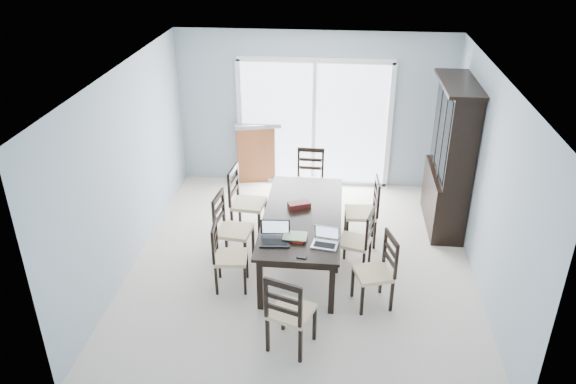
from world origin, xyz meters
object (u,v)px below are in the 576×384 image
(chair_left_far, at_px, (242,194))
(chair_right_mid, at_px, (362,235))
(china_hutch, at_px, (450,159))
(chair_end_near, at_px, (288,307))
(laptop_silver, at_px, (325,242))
(chair_right_near, at_px, (381,263))
(cell_phone, at_px, (302,257))
(chair_left_near, at_px, (223,249))
(dining_table, at_px, (302,219))
(game_box, at_px, (299,205))
(chair_end_far, at_px, (310,173))
(chair_right_far, at_px, (368,204))
(hot_tub, at_px, (287,134))
(chair_left_mid, at_px, (227,221))
(laptop_dark, at_px, (275,238))

(chair_left_far, bearing_deg, chair_right_mid, 70.40)
(china_hutch, xyz_separation_m, chair_end_near, (-2.05, -2.94, -0.47))
(chair_left_far, height_order, laptop_silver, chair_left_far)
(chair_right_near, relative_size, cell_phone, 9.45)
(chair_right_near, height_order, cell_phone, chair_right_near)
(chair_left_near, bearing_deg, dining_table, 117.60)
(dining_table, xyz_separation_m, game_box, (-0.06, 0.19, 0.11))
(dining_table, height_order, game_box, game_box)
(china_hutch, height_order, chair_end_near, china_hutch)
(chair_end_far, height_order, cell_phone, chair_end_far)
(chair_left_far, bearing_deg, laptop_silver, 46.59)
(chair_end_far, xyz_separation_m, game_box, (-0.06, -1.42, 0.19))
(chair_end_near, distance_m, game_box, 1.89)
(chair_right_near, distance_m, chair_end_near, 1.38)
(chair_end_near, xyz_separation_m, chair_end_far, (0.03, 3.29, -0.00))
(dining_table, height_order, chair_end_far, chair_end_far)
(laptop_silver, relative_size, cell_phone, 2.93)
(chair_right_near, xyz_separation_m, game_box, (-1.04, 0.94, 0.22))
(chair_end_near, bearing_deg, laptop_silver, 90.14)
(dining_table, relative_size, cell_phone, 19.40)
(chair_right_far, distance_m, hot_tub, 3.10)
(dining_table, distance_m, chair_right_near, 1.25)
(chair_end_far, distance_m, laptop_silver, 2.36)
(chair_right_mid, bearing_deg, chair_left_near, 122.09)
(chair_left_mid, relative_size, game_box, 3.94)
(chair_left_mid, relative_size, chair_right_near, 1.06)
(chair_right_near, distance_m, chair_right_mid, 0.70)
(china_hutch, bearing_deg, chair_end_near, -124.89)
(chair_left_near, height_order, chair_right_near, chair_right_near)
(chair_left_near, bearing_deg, game_box, 126.79)
(chair_left_far, relative_size, game_box, 4.12)
(laptop_dark, distance_m, game_box, 0.92)
(chair_end_near, xyz_separation_m, laptop_dark, (-0.25, 0.98, 0.21))
(chair_right_near, xyz_separation_m, chair_right_mid, (-0.21, 0.67, -0.03))
(laptop_silver, distance_m, cell_phone, 0.38)
(hot_tub, bearing_deg, cell_phone, -82.23)
(chair_left_far, relative_size, chair_end_far, 1.06)
(dining_table, height_order, china_hutch, china_hutch)
(chair_end_near, distance_m, laptop_dark, 1.03)
(chair_right_near, relative_size, hot_tub, 0.45)
(chair_left_far, height_order, chair_end_far, chair_left_far)
(chair_right_far, bearing_deg, chair_right_mid, 168.81)
(chair_right_near, relative_size, chair_right_mid, 1.05)
(chair_end_near, height_order, game_box, chair_end_near)
(chair_left_mid, distance_m, laptop_silver, 1.50)
(china_hutch, distance_m, chair_left_near, 3.52)
(chair_end_near, bearing_deg, chair_end_far, 109.16)
(chair_left_near, distance_m, chair_end_far, 2.39)
(chair_end_near, distance_m, laptop_silver, 1.05)
(china_hutch, relative_size, chair_end_far, 1.96)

